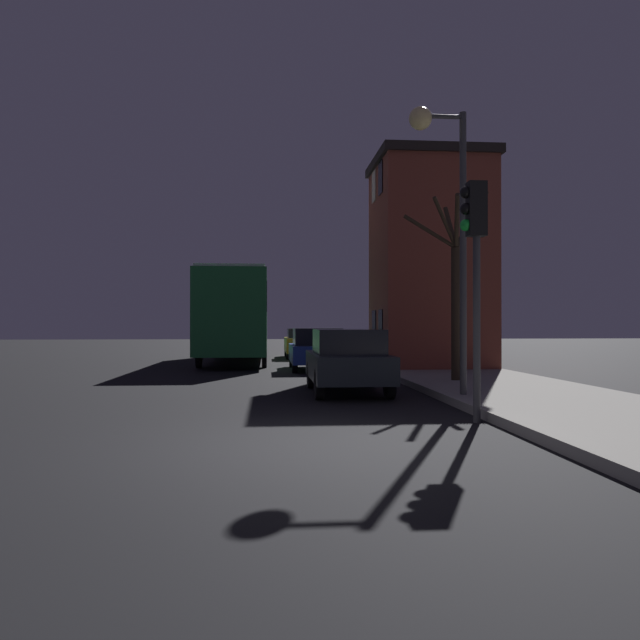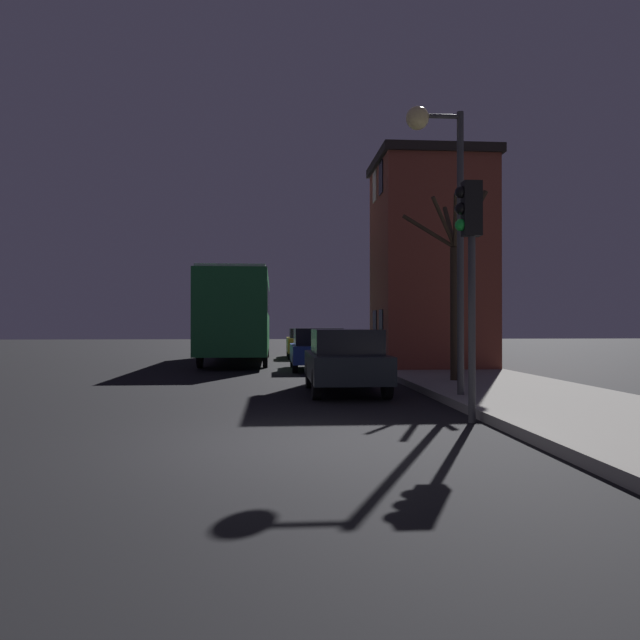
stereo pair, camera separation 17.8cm
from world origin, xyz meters
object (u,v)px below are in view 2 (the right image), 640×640
object	(u,v)px
bus	(238,311)
car_mid_lane	(317,349)
bare_tree	(454,286)
traffic_light	(470,249)
car_far_lane	(306,342)
streetlamp	(440,185)
car_near_lane	(345,360)

from	to	relation	value
bus	car_mid_lane	xyz separation A→B (m)	(3.05, -4.95, -1.45)
bare_tree	car_mid_lane	size ratio (longest dim) A/B	1.26
traffic_light	car_far_lane	distance (m)	20.11
streetlamp	car_far_lane	xyz separation A→B (m)	(-1.84, 17.33, -3.74)
bus	car_near_lane	bearing A→B (deg)	-75.69
bare_tree	bus	world-z (taller)	bare_tree
streetlamp	car_near_lane	distance (m)	4.49
car_mid_lane	car_far_lane	bearing A→B (deg)	89.79
streetlamp	traffic_light	size ratio (longest dim) A/B	1.50
streetlamp	bus	bearing A→B (deg)	108.95
car_near_lane	bare_tree	bearing A→B (deg)	24.52
bus	car_near_lane	world-z (taller)	bus
traffic_light	car_mid_lane	distance (m)	12.28
car_mid_lane	traffic_light	bearing A→B (deg)	-82.10
bus	car_mid_lane	world-z (taller)	bus
traffic_light	bus	size ratio (longest dim) A/B	0.36
car_near_lane	car_far_lane	bearing A→B (deg)	90.36
car_near_lane	car_mid_lane	distance (m)	7.52
traffic_light	car_near_lane	xyz separation A→B (m)	(-1.54, 4.46, -2.07)
car_far_lane	car_mid_lane	bearing A→B (deg)	-90.21
car_near_lane	streetlamp	bearing A→B (deg)	-46.93
bus	car_near_lane	distance (m)	12.94
streetlamp	bare_tree	size ratio (longest dim) A/B	1.20
traffic_light	bus	bearing A→B (deg)	105.57
streetlamp	bus	size ratio (longest dim) A/B	0.53
streetlamp	car_mid_lane	distance (m)	10.27
car_near_lane	car_mid_lane	xyz separation A→B (m)	(-0.13, 7.52, -0.03)
bus	car_far_lane	xyz separation A→B (m)	(3.08, 3.01, -1.46)
bare_tree	car_near_lane	size ratio (longest dim) A/B	1.29
bus	bare_tree	bearing A→B (deg)	-60.85
bare_tree	car_near_lane	distance (m)	3.78
bus	car_far_lane	size ratio (longest dim) A/B	2.67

